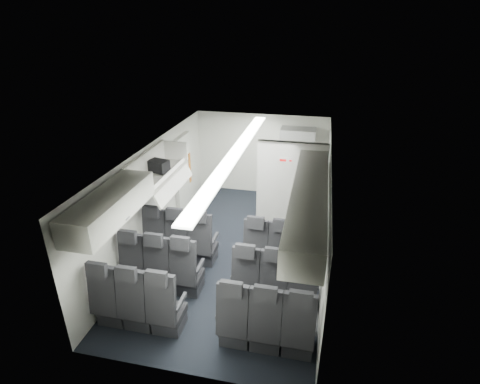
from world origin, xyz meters
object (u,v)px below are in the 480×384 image
at_px(boarding_door, 184,174).
at_px(flight_attendant, 268,181).
at_px(seat_row_mid, 216,278).
at_px(seat_row_rear, 200,316).
at_px(seat_row_front, 229,248).
at_px(carry_on_bag, 159,166).
at_px(galley_unit, 296,165).

bearing_deg(boarding_door, flight_attendant, 6.87).
xyz_separation_m(seat_row_mid, seat_row_rear, (0.00, -0.90, 0.00)).
height_order(seat_row_front, flight_attendant, flight_attendant).
xyz_separation_m(seat_row_front, seat_row_mid, (0.00, -0.90, 0.00)).
bearing_deg(flight_attendant, carry_on_bag, 132.04).
xyz_separation_m(seat_row_front, galley_unit, (0.95, 3.25, 0.55)).
height_order(seat_row_mid, boarding_door, boarding_door).
relative_size(seat_row_mid, flight_attendant, 1.96).
xyz_separation_m(galley_unit, flight_attendant, (-0.57, -0.93, -0.10)).
bearing_deg(seat_row_mid, boarding_door, 118.77).
relative_size(seat_row_rear, boarding_door, 1.79).
xyz_separation_m(boarding_door, carry_on_bag, (0.19, -1.72, 0.85)).
height_order(seat_row_front, carry_on_bag, carry_on_bag).
distance_m(galley_unit, flight_attendant, 1.09).
relative_size(seat_row_mid, seat_row_rear, 1.00).
bearing_deg(seat_row_front, seat_row_mid, -90.00).
relative_size(flight_attendant, carry_on_bag, 4.73).
distance_m(seat_row_front, seat_row_rear, 1.80).
distance_m(seat_row_rear, galley_unit, 5.17).
bearing_deg(seat_row_rear, carry_on_bag, 123.75).
bearing_deg(flight_attendant, galley_unit, -36.96).
height_order(seat_row_front, galley_unit, galley_unit).
bearing_deg(seat_row_mid, seat_row_rear, -90.00).
bearing_deg(seat_row_mid, seat_row_front, 90.00).
xyz_separation_m(seat_row_front, seat_row_rear, (0.00, -1.80, 0.00)).
bearing_deg(seat_row_rear, seat_row_front, 90.00).
xyz_separation_m(seat_row_rear, boarding_door, (-1.64, 3.89, 0.55)).
height_order(seat_row_rear, flight_attendant, flight_attendant).
bearing_deg(seat_row_front, galley_unit, 73.72).
distance_m(seat_row_mid, seat_row_rear, 0.90).
bearing_deg(seat_row_front, seat_row_rear, -90.00).
bearing_deg(boarding_door, seat_row_mid, -61.23).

